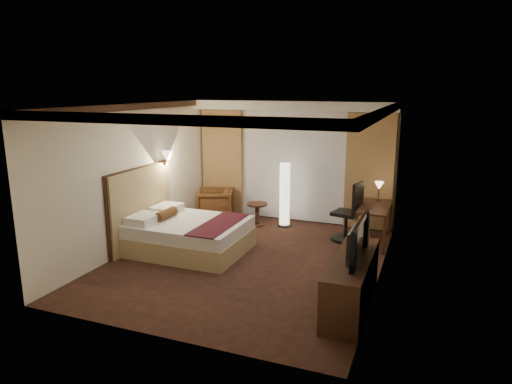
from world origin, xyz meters
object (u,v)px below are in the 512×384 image
at_px(desk, 374,224).
at_px(television, 352,234).
at_px(dresser, 351,282).
at_px(side_table, 257,214).
at_px(office_chair, 346,211).
at_px(bed, 190,236).
at_px(floor_lamp, 285,195).
at_px(armchair, 215,203).

relative_size(desk, television, 1.09).
height_order(dresser, television, television).
height_order(side_table, office_chair, office_chair).
relative_size(bed, television, 1.74).
bearing_deg(television, office_chair, 12.25).
xyz_separation_m(bed, dresser, (3.18, -1.14, 0.07)).
bearing_deg(side_table, bed, -106.37).
bearing_deg(side_table, desk, -5.81).
bearing_deg(desk, bed, -151.23).
xyz_separation_m(bed, television, (3.15, -1.14, 0.77)).
xyz_separation_m(bed, desk, (3.13, 1.72, 0.08)).
xyz_separation_m(floor_lamp, office_chair, (1.43, -0.48, -0.10)).
bearing_deg(bed, dresser, -19.81).
distance_m(floor_lamp, television, 3.86).
relative_size(floor_lamp, desk, 1.11).
distance_m(bed, dresser, 3.38).
relative_size(bed, desk, 1.60).
bearing_deg(bed, floor_lamp, 61.77).
bearing_deg(office_chair, desk, 18.98).
height_order(armchair, office_chair, office_chair).
height_order(bed, armchair, armchair).
height_order(floor_lamp, television, floor_lamp).
height_order(side_table, desk, desk).
bearing_deg(dresser, floor_lamp, 121.58).
xyz_separation_m(armchair, desk, (3.57, -0.24, -0.03)).
relative_size(side_table, office_chair, 0.41).
height_order(floor_lamp, office_chair, floor_lamp).
xyz_separation_m(office_chair, television, (0.56, -2.81, 0.46)).
height_order(side_table, floor_lamp, floor_lamp).
distance_m(side_table, television, 4.12).
bearing_deg(floor_lamp, side_table, -163.29).
relative_size(floor_lamp, office_chair, 1.17).
xyz_separation_m(floor_lamp, dresser, (2.02, -3.29, -0.34)).
relative_size(armchair, dresser, 0.43).
xyz_separation_m(armchair, dresser, (3.62, -3.10, -0.04)).
bearing_deg(floor_lamp, dresser, -58.42).
xyz_separation_m(side_table, desk, (2.55, -0.26, 0.13)).
height_order(armchair, floor_lamp, floor_lamp).
xyz_separation_m(armchair, television, (3.59, -3.10, 0.66)).
height_order(armchair, dresser, armchair).
xyz_separation_m(bed, floor_lamp, (1.15, 2.15, 0.41)).
bearing_deg(dresser, bed, 160.19).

